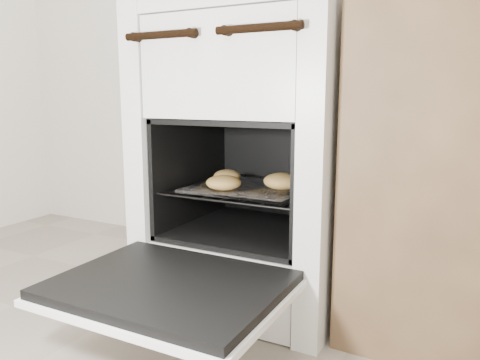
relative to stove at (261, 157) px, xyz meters
The scene contains 5 objects.
stove is the anchor object (origin of this frame).
oven_door 0.57m from the stove, 90.00° to the right, with size 0.54×0.42×0.04m.
oven_rack 0.11m from the stove, 90.00° to the right, with size 0.44×0.42×0.01m.
foil_sheet 0.12m from the stove, 90.00° to the right, with size 0.34×0.30×0.01m, color silver.
baked_rolls 0.12m from the stove, 86.01° to the right, with size 0.31×0.23×0.05m.
Camera 1 is at (0.60, -0.19, 0.65)m, focal length 35.00 mm.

